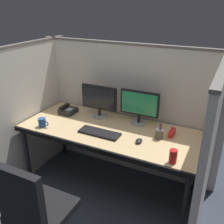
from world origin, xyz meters
TOP-DOWN VIEW (x-y plane):
  - ground_plane at (0.00, 0.00)m, footprint 8.00×8.00m
  - cubicle_partition_rear at (0.00, 0.74)m, footprint 2.21×0.06m
  - cubicle_partition_left at (-0.99, 0.20)m, footprint 0.06×1.41m
  - cubicle_partition_right at (0.99, 0.20)m, footprint 0.06×1.41m
  - desk at (0.00, 0.29)m, footprint 1.90×0.80m
  - office_chair at (-0.10, -0.74)m, footprint 0.52×0.52m
  - monitor_left at (-0.25, 0.53)m, footprint 0.43×0.17m
  - monitor_right at (0.22, 0.57)m, footprint 0.43×0.17m
  - keyboard_main at (-0.05, 0.17)m, footprint 0.43×0.15m
  - computer_mouse at (0.37, 0.18)m, footprint 0.06×0.10m
  - red_stapler at (0.61, 0.47)m, footprint 0.04×0.15m
  - coffee_mug at (-0.68, 0.04)m, footprint 0.13×0.08m
  - desk_phone at (-0.64, 0.45)m, footprint 0.17×0.19m
  - pen_cup at (0.52, 0.35)m, footprint 0.08×0.08m
  - soda_can at (0.74, -0.00)m, footprint 0.07×0.07m

SIDE VIEW (x-z plane):
  - ground_plane at x=0.00m, z-range 0.00..0.00m
  - office_chair at x=-0.10m, z-range -0.12..0.85m
  - desk at x=0.00m, z-range 0.32..1.06m
  - keyboard_main at x=-0.05m, z-range 0.74..0.76m
  - computer_mouse at x=0.37m, z-range 0.74..0.77m
  - red_stapler at x=0.61m, z-range 0.74..0.80m
  - desk_phone at x=-0.64m, z-range 0.73..0.82m
  - coffee_mug at x=-0.68m, z-range 0.74..0.84m
  - pen_cup at x=0.52m, z-range 0.70..0.87m
  - cubicle_partition_rear at x=0.00m, z-range 0.00..1.58m
  - cubicle_partition_left at x=-0.99m, z-range 0.00..1.58m
  - cubicle_partition_right at x=0.99m, z-range 0.00..1.58m
  - soda_can at x=0.74m, z-range 0.74..0.86m
  - monitor_left at x=-0.25m, z-range 0.77..1.14m
  - monitor_right at x=0.22m, z-range 0.77..1.14m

